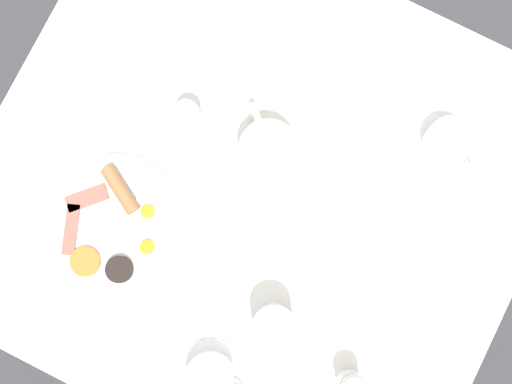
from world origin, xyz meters
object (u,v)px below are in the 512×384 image
(teapot_near, at_px, (268,152))
(fork_by_plate, at_px, (90,85))
(water_glass_tall, at_px, (274,325))
(napkin_folded, at_px, (408,258))
(knife_by_plate, at_px, (177,18))
(breakfast_plate, at_px, (114,229))
(salt_grinder, at_px, (188,115))
(teacup_with_saucer_left, at_px, (447,142))
(teacup_with_saucer_right, at_px, (210,376))

(teapot_near, bearing_deg, fork_by_plate, -130.09)
(water_glass_tall, height_order, napkin_folded, water_glass_tall)
(fork_by_plate, bearing_deg, knife_by_plate, 65.73)
(breakfast_plate, distance_m, teapot_near, 0.33)
(breakfast_plate, relative_size, fork_by_plate, 1.82)
(breakfast_plate, height_order, knife_by_plate, breakfast_plate)
(salt_grinder, bearing_deg, teacup_with_saucer_left, 21.13)
(breakfast_plate, bearing_deg, knife_by_plate, 101.47)
(teapot_near, height_order, napkin_folded, teapot_near)
(teacup_with_saucer_left, xyz_separation_m, water_glass_tall, (-0.15, -0.46, 0.03))
(teapot_near, bearing_deg, teacup_with_saucer_right, -32.33)
(teacup_with_saucer_left, height_order, knife_by_plate, teacup_with_saucer_left)
(teapot_near, distance_m, fork_by_plate, 0.38)
(teapot_near, height_order, knife_by_plate, teapot_near)
(salt_grinder, relative_size, napkin_folded, 0.62)
(teapot_near, relative_size, water_glass_tall, 1.36)
(teacup_with_saucer_right, relative_size, knife_by_plate, 0.73)
(salt_grinder, xyz_separation_m, knife_by_plate, (-0.12, 0.17, -0.05))
(water_glass_tall, bearing_deg, teapot_near, 118.41)
(salt_grinder, bearing_deg, teapot_near, 1.24)
(knife_by_plate, bearing_deg, teacup_with_saucer_right, -57.30)
(breakfast_plate, distance_m, teacup_with_saucer_left, 0.66)
(teacup_with_saucer_right, xyz_separation_m, water_glass_tall, (0.06, 0.14, 0.03))
(teacup_with_saucer_left, distance_m, knife_by_plate, 0.59)
(water_glass_tall, relative_size, knife_by_plate, 0.61)
(breakfast_plate, relative_size, salt_grinder, 2.73)
(teacup_with_saucer_right, height_order, salt_grinder, salt_grinder)
(teacup_with_saucer_left, bearing_deg, knife_by_plate, -179.34)
(knife_by_plate, bearing_deg, water_glass_tall, -45.72)
(teacup_with_saucer_right, bearing_deg, breakfast_plate, 151.20)
(teacup_with_saucer_left, height_order, fork_by_plate, teacup_with_saucer_left)
(teacup_with_saucer_right, bearing_deg, water_glass_tall, 65.58)
(breakfast_plate, height_order, water_glass_tall, water_glass_tall)
(teapot_near, relative_size, salt_grinder, 1.42)
(teacup_with_saucer_left, distance_m, water_glass_tall, 0.48)
(teapot_near, relative_size, fork_by_plate, 0.95)
(teacup_with_saucer_left, xyz_separation_m, fork_by_plate, (-0.67, -0.21, -0.03))
(teapot_near, height_order, fork_by_plate, teapot_near)
(teacup_with_saucer_right, xyz_separation_m, fork_by_plate, (-0.47, 0.39, -0.03))
(breakfast_plate, xyz_separation_m, teacup_with_saucer_left, (0.50, 0.44, 0.02))
(teacup_with_saucer_right, bearing_deg, knife_by_plate, 122.70)
(salt_grinder, relative_size, knife_by_plate, 0.58)
(teapot_near, xyz_separation_m, teacup_with_saucer_right, (0.09, -0.42, -0.03))
(breakfast_plate, bearing_deg, water_glass_tall, -3.67)
(breakfast_plate, bearing_deg, teacup_with_saucer_left, 41.14)
(napkin_folded, bearing_deg, teapot_near, 170.65)
(teapot_near, distance_m, knife_by_plate, 0.34)
(teacup_with_saucer_right, xyz_separation_m, knife_by_plate, (-0.38, 0.59, -0.03))
(breakfast_plate, distance_m, knife_by_plate, 0.44)
(teapot_near, height_order, water_glass_tall, teapot_near)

